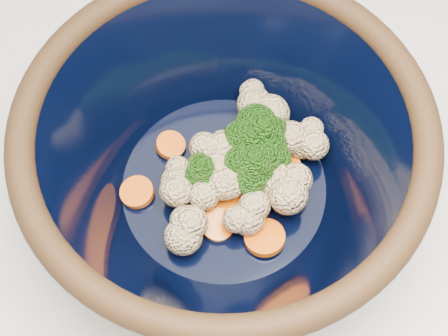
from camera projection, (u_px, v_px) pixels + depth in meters
counter at (157, 305)px, 0.95m from camera, size 1.20×1.20×0.90m
mixing_bowl at (224, 160)px, 0.47m from camera, size 0.34×0.34×0.13m
vegetable_pile at (242, 160)px, 0.50m from camera, size 0.17×0.14×0.05m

